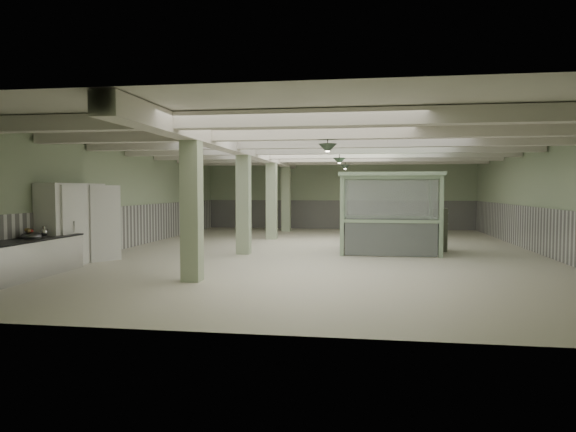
# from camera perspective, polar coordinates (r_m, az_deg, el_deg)

# --- Properties ---
(floor) EXTENTS (20.00, 20.00, 0.00)m
(floor) POSITION_cam_1_polar(r_m,az_deg,el_deg) (17.32, 3.94, -3.95)
(floor) COLOR beige
(floor) RESTS_ON ground
(ceiling) EXTENTS (14.00, 20.00, 0.02)m
(ceiling) POSITION_cam_1_polar(r_m,az_deg,el_deg) (17.26, 3.98, 8.00)
(ceiling) COLOR silver
(ceiling) RESTS_ON wall_back
(wall_back) EXTENTS (14.00, 0.02, 3.60)m
(wall_back) POSITION_cam_1_polar(r_m,az_deg,el_deg) (27.18, 5.66, 2.37)
(wall_back) COLOR #9DAD8A
(wall_back) RESTS_ON floor
(wall_front) EXTENTS (14.00, 0.02, 3.60)m
(wall_front) POSITION_cam_1_polar(r_m,az_deg,el_deg) (7.28, -2.42, 0.69)
(wall_front) COLOR #9DAD8A
(wall_front) RESTS_ON floor
(wall_left) EXTENTS (0.02, 20.00, 3.60)m
(wall_left) POSITION_cam_1_polar(r_m,az_deg,el_deg) (19.09, -17.50, 1.98)
(wall_left) COLOR #9DAD8A
(wall_left) RESTS_ON floor
(wall_right) EXTENTS (0.02, 20.00, 3.60)m
(wall_right) POSITION_cam_1_polar(r_m,az_deg,el_deg) (18.04, 26.72, 1.75)
(wall_right) COLOR #9DAD8A
(wall_right) RESTS_ON floor
(wainscot_left) EXTENTS (0.05, 19.90, 1.50)m
(wainscot_left) POSITION_cam_1_polar(r_m,az_deg,el_deg) (19.12, -17.38, -1.17)
(wainscot_left) COLOR silver
(wainscot_left) RESTS_ON floor
(wainscot_right) EXTENTS (0.05, 19.90, 1.50)m
(wainscot_right) POSITION_cam_1_polar(r_m,az_deg,el_deg) (18.08, 26.57, -1.58)
(wainscot_right) COLOR silver
(wainscot_right) RESTS_ON floor
(wainscot_back) EXTENTS (13.90, 0.05, 1.50)m
(wainscot_back) POSITION_cam_1_polar(r_m,az_deg,el_deg) (27.18, 5.65, 0.15)
(wainscot_back) COLOR silver
(wainscot_back) RESTS_ON floor
(girder) EXTENTS (0.45, 19.90, 0.40)m
(girder) POSITION_cam_1_polar(r_m,az_deg,el_deg) (17.62, -4.22, 7.18)
(girder) COLOR silver
(girder) RESTS_ON ceiling
(beam_a) EXTENTS (13.90, 0.35, 0.32)m
(beam_a) POSITION_cam_1_polar(r_m,az_deg,el_deg) (9.83, 0.39, 10.76)
(beam_a) COLOR silver
(beam_a) RESTS_ON ceiling
(beam_b) EXTENTS (13.90, 0.35, 0.32)m
(beam_b) POSITION_cam_1_polar(r_m,az_deg,el_deg) (12.29, 2.08, 9.20)
(beam_b) COLOR silver
(beam_b) RESTS_ON ceiling
(beam_c) EXTENTS (13.90, 0.35, 0.32)m
(beam_c) POSITION_cam_1_polar(r_m,az_deg,el_deg) (14.77, 3.19, 8.15)
(beam_c) COLOR silver
(beam_c) RESTS_ON ceiling
(beam_d) EXTENTS (13.90, 0.35, 0.32)m
(beam_d) POSITION_cam_1_polar(r_m,az_deg,el_deg) (17.25, 3.98, 7.41)
(beam_d) COLOR silver
(beam_d) RESTS_ON ceiling
(beam_e) EXTENTS (13.90, 0.35, 0.32)m
(beam_e) POSITION_cam_1_polar(r_m,az_deg,el_deg) (19.73, 4.57, 6.85)
(beam_e) COLOR silver
(beam_e) RESTS_ON ceiling
(beam_f) EXTENTS (13.90, 0.35, 0.32)m
(beam_f) POSITION_cam_1_polar(r_m,az_deg,el_deg) (22.22, 5.02, 6.41)
(beam_f) COLOR silver
(beam_f) RESTS_ON ceiling
(beam_g) EXTENTS (13.90, 0.35, 0.32)m
(beam_g) POSITION_cam_1_polar(r_m,az_deg,el_deg) (24.72, 5.38, 6.06)
(beam_g) COLOR silver
(beam_g) RESTS_ON ceiling
(column_a) EXTENTS (0.42, 0.42, 3.60)m
(column_a) POSITION_cam_1_polar(r_m,az_deg,el_deg) (11.80, -10.66, 1.53)
(column_a) COLOR #A9BA96
(column_a) RESTS_ON floor
(column_b) EXTENTS (0.42, 0.42, 3.60)m
(column_b) POSITION_cam_1_polar(r_m,az_deg,el_deg) (16.60, -4.96, 1.98)
(column_b) COLOR #A9BA96
(column_b) RESTS_ON floor
(column_c) EXTENTS (0.42, 0.42, 3.60)m
(column_c) POSITION_cam_1_polar(r_m,az_deg,el_deg) (21.50, -1.84, 2.22)
(column_c) COLOR #A9BA96
(column_c) RESTS_ON floor
(column_d) EXTENTS (0.42, 0.42, 3.60)m
(column_d) POSITION_cam_1_polar(r_m,az_deg,el_deg) (25.44, -0.20, 2.34)
(column_d) COLOR #A9BA96
(column_d) RESTS_ON floor
(pendant_front) EXTENTS (0.44, 0.44, 0.22)m
(pendant_front) POSITION_cam_1_polar(r_m,az_deg,el_deg) (12.21, 4.42, 7.49)
(pendant_front) COLOR #304031
(pendant_front) RESTS_ON ceiling
(pendant_mid) EXTENTS (0.44, 0.44, 0.22)m
(pendant_mid) POSITION_cam_1_polar(r_m,az_deg,el_deg) (17.69, 5.73, 6.09)
(pendant_mid) COLOR #304031
(pendant_mid) RESTS_ON ceiling
(pendant_back) EXTENTS (0.44, 0.44, 0.22)m
(pendant_back) POSITION_cam_1_polar(r_m,az_deg,el_deg) (22.68, 6.36, 5.40)
(pendant_back) COLOR #304031
(pendant_back) RESTS_ON ceiling
(prep_counter) EXTENTS (0.90, 5.19, 0.91)m
(prep_counter) POSITION_cam_1_polar(r_m,az_deg,el_deg) (12.98, -29.28, -4.61)
(prep_counter) COLOR silver
(prep_counter) RESTS_ON floor
(pitcher_near) EXTENTS (0.23, 0.25, 0.26)m
(pitcher_near) POSITION_cam_1_polar(r_m,az_deg,el_deg) (14.27, -25.46, -1.57)
(pitcher_near) COLOR silver
(pitcher_near) RESTS_ON prep_counter
(veg_colander) EXTENTS (0.64, 0.64, 0.22)m
(veg_colander) POSITION_cam_1_polar(r_m,az_deg,el_deg) (13.96, -26.63, -1.77)
(veg_colander) COLOR #434348
(veg_colander) RESTS_ON prep_counter
(walkin_cooler) EXTENTS (1.06, 2.52, 2.31)m
(walkin_cooler) POSITION_cam_1_polar(r_m,az_deg,el_deg) (15.42, -22.74, -0.72)
(walkin_cooler) COLOR white
(walkin_cooler) RESTS_ON floor
(guard_booth) EXTENTS (3.26, 2.76, 2.63)m
(guard_booth) POSITION_cam_1_polar(r_m,az_deg,el_deg) (17.35, 11.19, 1.89)
(guard_booth) COLOR #96B38F
(guard_booth) RESTS_ON floor
(filing_cabinet) EXTENTS (0.53, 0.71, 1.45)m
(filing_cabinet) POSITION_cam_1_polar(r_m,az_deg,el_deg) (18.12, 16.53, -1.46)
(filing_cabinet) COLOR #535648
(filing_cabinet) RESTS_ON floor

